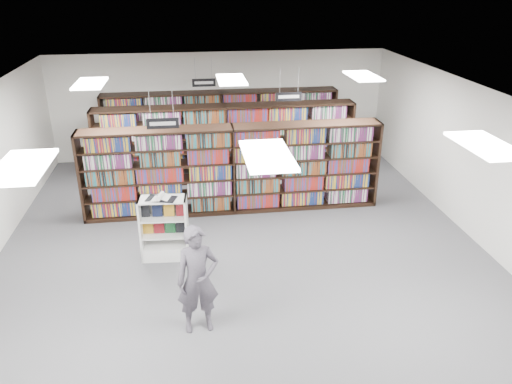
{
  "coord_description": "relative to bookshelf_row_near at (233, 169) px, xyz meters",
  "views": [
    {
      "loc": [
        -0.97,
        -8.96,
        5.3
      ],
      "look_at": [
        0.34,
        0.5,
        1.1
      ],
      "focal_mm": 35.0,
      "sensor_mm": 36.0,
      "label": 1
    }
  ],
  "objects": [
    {
      "name": "bookshelf_row_near",
      "position": [
        0.0,
        0.0,
        0.0
      ],
      "size": [
        7.0,
        0.6,
        2.1
      ],
      "color": "black",
      "rests_on": "floor"
    },
    {
      "name": "floor",
      "position": [
        0.0,
        -2.0,
        -1.05
      ],
      "size": [
        12.0,
        12.0,
        0.0
      ],
      "primitive_type": "plane",
      "color": "#4B4B4F",
      "rests_on": "ground"
    },
    {
      "name": "endcap_display",
      "position": [
        -1.57,
        -1.98,
        -0.6
      ],
      "size": [
        0.96,
        0.53,
        1.31
      ],
      "rotation": [
        0.0,
        0.0,
        -0.07
      ],
      "color": "silver",
      "rests_on": "floor"
    },
    {
      "name": "troffer_front_right",
      "position": [
        3.0,
        -5.0,
        2.11
      ],
      "size": [
        0.6,
        1.2,
        0.04
      ],
      "primitive_type": "cube",
      "color": "white",
      "rests_on": "ceiling"
    },
    {
      "name": "ceiling",
      "position": [
        0.0,
        -2.0,
        2.15
      ],
      "size": [
        10.0,
        12.0,
        0.1
      ],
      "primitive_type": "cube",
      "color": "silver",
      "rests_on": "wall_back"
    },
    {
      "name": "aisle_sign_right",
      "position": [
        1.5,
        1.0,
        1.48
      ],
      "size": [
        0.65,
        0.02,
        0.8
      ],
      "color": "#B2B2B7",
      "rests_on": "ceiling"
    },
    {
      "name": "troffer_back_center",
      "position": [
        0.0,
        0.0,
        2.11
      ],
      "size": [
        0.6,
        1.2,
        0.04
      ],
      "primitive_type": "cube",
      "color": "white",
      "rests_on": "ceiling"
    },
    {
      "name": "troffer_back_left",
      "position": [
        -3.0,
        0.0,
        2.11
      ],
      "size": [
        0.6,
        1.2,
        0.04
      ],
      "primitive_type": "cube",
      "color": "white",
      "rests_on": "ceiling"
    },
    {
      "name": "wall_back",
      "position": [
        0.0,
        4.0,
        0.55
      ],
      "size": [
        10.0,
        0.1,
        3.2
      ],
      "primitive_type": "cube",
      "color": "white",
      "rests_on": "ground"
    },
    {
      "name": "bookshelf_row_mid",
      "position": [
        0.0,
        2.0,
        0.0
      ],
      "size": [
        7.0,
        0.6,
        2.1
      ],
      "color": "black",
      "rests_on": "floor"
    },
    {
      "name": "aisle_sign_center",
      "position": [
        -0.5,
        3.0,
        1.48
      ],
      "size": [
        0.65,
        0.02,
        0.8
      ],
      "color": "#B2B2B7",
      "rests_on": "ceiling"
    },
    {
      "name": "aisle_sign_left",
      "position": [
        -1.5,
        -1.0,
        1.48
      ],
      "size": [
        0.65,
        0.02,
        0.8
      ],
      "color": "#B2B2B7",
      "rests_on": "ceiling"
    },
    {
      "name": "wall_right",
      "position": [
        5.0,
        -2.0,
        0.55
      ],
      "size": [
        0.1,
        12.0,
        3.2
      ],
      "primitive_type": "cube",
      "color": "white",
      "rests_on": "ground"
    },
    {
      "name": "troffer_back_right",
      "position": [
        3.0,
        0.0,
        2.11
      ],
      "size": [
        0.6,
        1.2,
        0.04
      ],
      "primitive_type": "cube",
      "color": "white",
      "rests_on": "ceiling"
    },
    {
      "name": "shopper",
      "position": [
        -0.97,
        -4.34,
        -0.13
      ],
      "size": [
        0.72,
        0.51,
        1.83
      ],
      "primitive_type": "imported",
      "rotation": [
        0.0,
        0.0,
        0.12
      ],
      "color": "#4E4852",
      "rests_on": "floor"
    },
    {
      "name": "troffer_front_left",
      "position": [
        -3.0,
        -5.0,
        2.11
      ],
      "size": [
        0.6,
        1.2,
        0.04
      ],
      "primitive_type": "cube",
      "color": "white",
      "rests_on": "ceiling"
    },
    {
      "name": "troffer_front_center",
      "position": [
        0.0,
        -5.0,
        2.11
      ],
      "size": [
        0.6,
        1.2,
        0.04
      ],
      "primitive_type": "cube",
      "color": "white",
      "rests_on": "ceiling"
    },
    {
      "name": "bookshelf_row_far",
      "position": [
        0.0,
        3.7,
        0.0
      ],
      "size": [
        7.0,
        0.6,
        2.1
      ],
      "color": "black",
      "rests_on": "floor"
    },
    {
      "name": "open_book",
      "position": [
        -1.59,
        -2.05,
        0.29
      ],
      "size": [
        0.63,
        0.47,
        0.13
      ],
      "rotation": [
        0.0,
        0.0,
        -0.29
      ],
      "color": "black",
      "rests_on": "endcap_display"
    }
  ]
}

